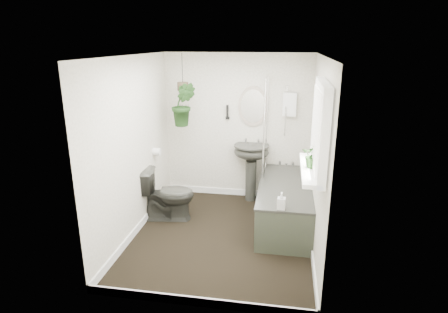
# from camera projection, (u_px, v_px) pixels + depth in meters

# --- Properties ---
(floor) EXTENTS (2.30, 2.80, 0.02)m
(floor) POSITION_uv_depth(u_px,v_px,m) (222.00, 236.00, 4.95)
(floor) COLOR black
(floor) RESTS_ON ground
(ceiling) EXTENTS (2.30, 2.80, 0.02)m
(ceiling) POSITION_uv_depth(u_px,v_px,m) (222.00, 55.00, 4.26)
(ceiling) COLOR white
(ceiling) RESTS_ON ground
(wall_back) EXTENTS (2.30, 0.02, 2.30)m
(wall_back) POSITION_uv_depth(u_px,v_px,m) (237.00, 127.00, 5.93)
(wall_back) COLOR white
(wall_back) RESTS_ON ground
(wall_front) EXTENTS (2.30, 0.02, 2.30)m
(wall_front) POSITION_uv_depth(u_px,v_px,m) (195.00, 198.00, 3.27)
(wall_front) COLOR white
(wall_front) RESTS_ON ground
(wall_left) EXTENTS (0.02, 2.80, 2.30)m
(wall_left) POSITION_uv_depth(u_px,v_px,m) (133.00, 148.00, 4.79)
(wall_left) COLOR white
(wall_left) RESTS_ON ground
(wall_right) EXTENTS (0.02, 2.80, 2.30)m
(wall_right) POSITION_uv_depth(u_px,v_px,m) (319.00, 157.00, 4.42)
(wall_right) COLOR white
(wall_right) RESTS_ON ground
(skirting) EXTENTS (2.30, 2.80, 0.10)m
(skirting) POSITION_uv_depth(u_px,v_px,m) (222.00, 232.00, 4.93)
(skirting) COLOR white
(skirting) RESTS_ON floor
(bathtub) EXTENTS (0.72, 1.72, 0.58)m
(bathtub) POSITION_uv_depth(u_px,v_px,m) (285.00, 204.00, 5.20)
(bathtub) COLOR #2C2D28
(bathtub) RESTS_ON floor
(bath_screen) EXTENTS (0.04, 0.72, 1.40)m
(bath_screen) POSITION_uv_depth(u_px,v_px,m) (265.00, 126.00, 5.42)
(bath_screen) COLOR silver
(bath_screen) RESTS_ON bathtub
(shower_box) EXTENTS (0.20, 0.10, 0.35)m
(shower_box) POSITION_uv_depth(u_px,v_px,m) (290.00, 104.00, 5.62)
(shower_box) COLOR white
(shower_box) RESTS_ON wall_back
(oval_mirror) EXTENTS (0.46, 0.03, 0.62)m
(oval_mirror) POSITION_uv_depth(u_px,v_px,m) (253.00, 106.00, 5.75)
(oval_mirror) COLOR tan
(oval_mirror) RESTS_ON wall_back
(wall_sconce) EXTENTS (0.04, 0.04, 0.22)m
(wall_sconce) POSITION_uv_depth(u_px,v_px,m) (227.00, 112.00, 5.83)
(wall_sconce) COLOR black
(wall_sconce) RESTS_ON wall_back
(toilet_roll_holder) EXTENTS (0.11, 0.11, 0.11)m
(toilet_roll_holder) POSITION_uv_depth(u_px,v_px,m) (157.00, 152.00, 5.51)
(toilet_roll_holder) COLOR white
(toilet_roll_holder) RESTS_ON wall_left
(window_recess) EXTENTS (0.08, 1.00, 0.90)m
(window_recess) POSITION_uv_depth(u_px,v_px,m) (320.00, 129.00, 3.62)
(window_recess) COLOR white
(window_recess) RESTS_ON wall_right
(window_sill) EXTENTS (0.18, 1.00, 0.04)m
(window_sill) POSITION_uv_depth(u_px,v_px,m) (310.00, 169.00, 3.76)
(window_sill) COLOR white
(window_sill) RESTS_ON wall_right
(window_blinds) EXTENTS (0.01, 0.86, 0.76)m
(window_blinds) POSITION_uv_depth(u_px,v_px,m) (316.00, 128.00, 3.63)
(window_blinds) COLOR white
(window_blinds) RESTS_ON wall_right
(toilet) EXTENTS (0.79, 0.52, 0.75)m
(toilet) POSITION_uv_depth(u_px,v_px,m) (168.00, 194.00, 5.32)
(toilet) COLOR #2C2D28
(toilet) RESTS_ON floor
(pedestal_sink) EXTENTS (0.57, 0.49, 0.93)m
(pedestal_sink) POSITION_uv_depth(u_px,v_px,m) (251.00, 172.00, 5.93)
(pedestal_sink) COLOR #2C2D28
(pedestal_sink) RESTS_ON floor
(sill_plant) EXTENTS (0.26, 0.24, 0.25)m
(sill_plant) POSITION_uv_depth(u_px,v_px,m) (314.00, 155.00, 3.71)
(sill_plant) COLOR black
(sill_plant) RESTS_ON window_sill
(hanging_plant) EXTENTS (0.40, 0.34, 0.65)m
(hanging_plant) POSITION_uv_depth(u_px,v_px,m) (183.00, 104.00, 5.49)
(hanging_plant) COLOR black
(hanging_plant) RESTS_ON ceiling
(soap_bottle) EXTENTS (0.10, 0.10, 0.21)m
(soap_bottle) POSITION_uv_depth(u_px,v_px,m) (281.00, 201.00, 4.35)
(soap_bottle) COLOR #362E2E
(soap_bottle) RESTS_ON bathtub
(hanging_pot) EXTENTS (0.16, 0.16, 0.12)m
(hanging_pot) POSITION_uv_depth(u_px,v_px,m) (183.00, 86.00, 5.41)
(hanging_pot) COLOR #443827
(hanging_pot) RESTS_ON ceiling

